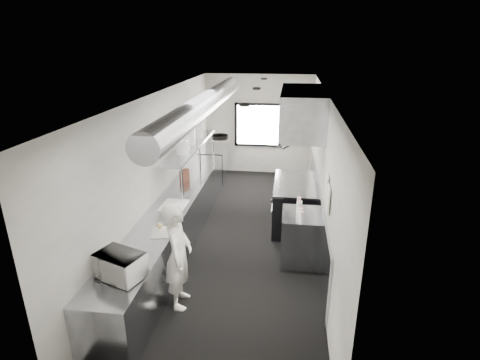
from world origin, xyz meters
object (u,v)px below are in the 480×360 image
(deli_tub_a, at_px, (112,267))
(small_plate, at_px, (160,229))
(microwave, at_px, (120,265))
(cutting_board, at_px, (174,205))
(exhaust_hood, at_px, (302,111))
(squeeze_bottle_a, at_px, (302,217))
(range, at_px, (294,204))
(plate_stack_b, at_px, (184,143))
(squeeze_bottle_e, at_px, (299,202))
(knife_block, at_px, (185,175))
(squeeze_bottle_d, at_px, (300,206))
(squeeze_bottle_b, at_px, (301,214))
(pass_shelf, at_px, (191,147))
(deli_tub_b, at_px, (114,260))
(line_cook, at_px, (178,256))
(plate_stack_a, at_px, (182,147))
(far_work_table, at_px, (214,164))
(plate_stack_c, at_px, (190,136))
(bottle_station, at_px, (300,237))
(prep_counter, at_px, (175,224))
(plate_stack_d, at_px, (198,130))
(squeeze_bottle_c, at_px, (298,208))

(deli_tub_a, bearing_deg, small_plate, 78.21)
(microwave, height_order, small_plate, microwave)
(cutting_board, bearing_deg, exhaust_hood, 31.77)
(small_plate, bearing_deg, squeeze_bottle_a, 13.60)
(range, xyz_separation_m, plate_stack_b, (-2.25, -0.10, 1.25))
(deli_tub_a, relative_size, squeeze_bottle_e, 0.71)
(knife_block, bearing_deg, plate_stack_b, -0.10)
(squeeze_bottle_d, bearing_deg, squeeze_bottle_b, -89.74)
(squeeze_bottle_e, bearing_deg, pass_shelf, 148.23)
(deli_tub_b, bearing_deg, line_cook, 31.04)
(pass_shelf, relative_size, squeeze_bottle_a, 15.56)
(plate_stack_a, bearing_deg, far_work_table, 89.37)
(microwave, height_order, squeeze_bottle_d, microwave)
(cutting_board, bearing_deg, plate_stack_c, 94.06)
(far_work_table, height_order, squeeze_bottle_d, squeeze_bottle_d)
(bottle_station, relative_size, squeeze_bottle_a, 4.67)
(prep_counter, distance_m, plate_stack_d, 2.54)
(squeeze_bottle_c, bearing_deg, knife_block, 151.45)
(prep_counter, relative_size, knife_block, 25.00)
(pass_shelf, height_order, plate_stack_a, plate_stack_a)
(squeeze_bottle_c, bearing_deg, pass_shelf, 144.06)
(plate_stack_a, bearing_deg, deli_tub_b, -93.16)
(plate_stack_c, distance_m, squeeze_bottle_a, 3.25)
(squeeze_bottle_b, relative_size, squeeze_bottle_c, 1.05)
(line_cook, xyz_separation_m, plate_stack_b, (-0.61, 2.71, 0.92))
(plate_stack_d, bearing_deg, cutting_board, -88.06)
(range, bearing_deg, exhaust_hood, -0.00)
(line_cook, distance_m, deli_tub_b, 0.88)
(far_work_table, relative_size, microwave, 2.23)
(far_work_table, relative_size, plate_stack_a, 4.35)
(squeeze_bottle_c, bearing_deg, exhaust_hood, 89.76)
(cutting_board, xyz_separation_m, squeeze_bottle_d, (2.23, 0.10, 0.08))
(range, bearing_deg, small_plate, -132.95)
(far_work_table, bearing_deg, plate_stack_b, -91.28)
(deli_tub_a, distance_m, knife_block, 3.33)
(far_work_table, bearing_deg, knife_block, -92.16)
(range, relative_size, squeeze_bottle_c, 8.50)
(squeeze_bottle_a, bearing_deg, plate_stack_a, 149.78)
(exhaust_hood, bearing_deg, plate_stack_a, -170.95)
(deli_tub_b, height_order, small_plate, deli_tub_b)
(prep_counter, height_order, far_work_table, same)
(line_cook, height_order, small_plate, line_cook)
(far_work_table, xyz_separation_m, knife_block, (-0.10, -2.58, 0.57))
(plate_stack_d, distance_m, squeeze_bottle_b, 3.54)
(plate_stack_b, distance_m, plate_stack_d, 1.07)
(range, bearing_deg, pass_shelf, 172.33)
(deli_tub_b, xyz_separation_m, cutting_board, (0.24, 1.89, -0.04))
(knife_block, bearing_deg, microwave, -66.87)
(exhaust_hood, relative_size, prep_counter, 0.37)
(deli_tub_a, distance_m, squeeze_bottle_e, 3.32)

